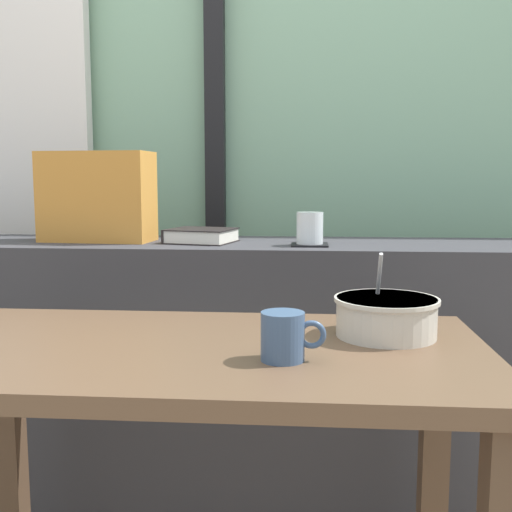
{
  "coord_description": "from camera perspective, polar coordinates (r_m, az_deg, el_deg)",
  "views": [
    {
      "loc": [
        0.21,
        -1.2,
        1.02
      ],
      "look_at": [
        0.08,
        0.46,
        0.81
      ],
      "focal_mm": 43.13,
      "sensor_mm": 36.0,
      "label": 1
    }
  ],
  "objects": [
    {
      "name": "ceramic_mug",
      "position": [
        1.07,
        2.62,
        -7.45
      ],
      "size": [
        0.11,
        0.08,
        0.08
      ],
      "color": "#3D567A",
      "rests_on": "breakfast_table"
    },
    {
      "name": "soup_bowl",
      "position": [
        1.25,
        11.97,
        -5.57
      ],
      "size": [
        0.21,
        0.21,
        0.17
      ],
      "color": "beige",
      "rests_on": "breakfast_table"
    },
    {
      "name": "curtain_left_panel",
      "position": [
        2.47,
        -21.46,
        12.13
      ],
      "size": [
        0.56,
        0.06,
        2.5
      ],
      "primitive_type": "cube",
      "color": "white",
      "rests_on": "ground"
    },
    {
      "name": "closed_book",
      "position": [
        1.77,
        -5.13,
        1.9
      ],
      "size": [
        0.21,
        0.2,
        0.04
      ],
      "color": "black",
      "rests_on": "dark_console_ledge"
    },
    {
      "name": "outdoor_backdrop",
      "position": [
        2.36,
        -0.7,
        16.55
      ],
      "size": [
        4.8,
        0.08,
        2.8
      ],
      "primitive_type": "cube",
      "color": "#84B293",
      "rests_on": "ground"
    },
    {
      "name": "window_divider_post",
      "position": [
        2.29,
        -3.84,
        14.3
      ],
      "size": [
        0.07,
        0.05,
        2.6
      ],
      "primitive_type": "cube",
      "color": "black",
      "rests_on": "ground"
    },
    {
      "name": "juice_glass",
      "position": [
        1.69,
        5.01,
        2.46
      ],
      "size": [
        0.07,
        0.07,
        0.09
      ],
      "color": "white",
      "rests_on": "coaster_square"
    },
    {
      "name": "breakfast_table",
      "position": [
        1.22,
        -5.49,
        -13.83
      ],
      "size": [
        1.1,
        0.57,
        0.7
      ],
      "color": "brown",
      "rests_on": "ground"
    },
    {
      "name": "throw_pillow",
      "position": [
        1.86,
        -14.52,
        5.34
      ],
      "size": [
        0.33,
        0.17,
        0.26
      ],
      "primitive_type": "cube",
      "rotation": [
        0.0,
        0.0,
        -0.09
      ],
      "color": "#D18938",
      "rests_on": "dark_console_ledge"
    },
    {
      "name": "coaster_square",
      "position": [
        1.69,
        4.99,
        1.05
      ],
      "size": [
        0.1,
        0.1,
        0.0
      ],
      "primitive_type": "cube",
      "color": "black",
      "rests_on": "dark_console_ledge"
    },
    {
      "name": "dark_console_ledge",
      "position": [
        1.87,
        -2.29,
        -11.55
      ],
      "size": [
        2.8,
        0.39,
        0.83
      ],
      "primitive_type": "cube",
      "color": "#38383D",
      "rests_on": "ground"
    }
  ]
}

